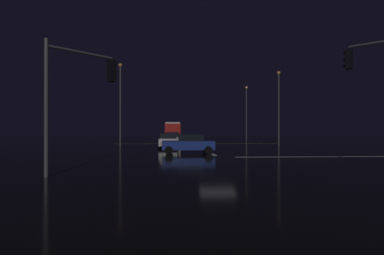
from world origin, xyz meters
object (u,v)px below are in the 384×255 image
object	(u,v)px
sedan_red	(172,137)
streetlamp_right_far	(246,109)
sedan_blue_crossing	(189,144)
sedan_white	(168,140)
box_truck	(173,130)
sedan_silver	(172,139)
streetlamp_right_near	(279,103)
streetlamp_left_near	(120,99)
traffic_signal_sw	(78,86)

from	to	relation	value
sedan_red	streetlamp_right_far	world-z (taller)	streetlamp_right_far
sedan_blue_crossing	streetlamp_right_far	size ratio (longest dim) A/B	0.48
sedan_blue_crossing	sedan_white	bearing A→B (deg)	104.61
sedan_red	box_truck	size ratio (longest dim) A/B	0.52
box_truck	streetlamp_right_far	size ratio (longest dim) A/B	0.91
sedan_silver	sedan_red	xyz separation A→B (m)	(-0.07, 6.42, 0.00)
box_truck	streetlamp_right_far	bearing A→B (deg)	-2.40
sedan_silver	sedan_red	distance (m)	6.42
sedan_white	box_truck	size ratio (longest dim) A/B	0.52
sedan_silver	box_truck	distance (m)	14.41
sedan_silver	streetlamp_right_near	world-z (taller)	streetlamp_right_near
sedan_white	streetlamp_right_near	xyz separation A→B (m)	(12.74, 3.41, 4.24)
sedan_blue_crossing	streetlamp_right_far	bearing A→B (deg)	67.26
sedan_red	streetlamp_right_far	distance (m)	15.13
box_truck	streetlamp_left_near	xyz separation A→B (m)	(-5.86, -16.52, 3.68)
sedan_blue_crossing	streetlamp_right_far	world-z (taller)	streetlamp_right_far
sedan_blue_crossing	streetlamp_left_near	size ratio (longest dim) A/B	0.46
streetlamp_right_far	box_truck	bearing A→B (deg)	177.60
streetlamp_right_near	sedan_white	bearing A→B (deg)	-165.03
traffic_signal_sw	streetlamp_right_far	size ratio (longest dim) A/B	0.64
sedan_white	box_truck	xyz separation A→B (m)	(0.39, 19.93, 0.91)
traffic_signal_sw	sedan_blue_crossing	bearing A→B (deg)	62.92
sedan_blue_crossing	traffic_signal_sw	world-z (taller)	traffic_signal_sw
sedan_silver	sedan_red	world-z (taller)	same
sedan_silver	sedan_blue_crossing	distance (m)	12.40
sedan_blue_crossing	streetlamp_right_near	world-z (taller)	streetlamp_right_near
sedan_red	traffic_signal_sw	bearing A→B (deg)	-97.91
streetlamp_right_near	box_truck	bearing A→B (deg)	126.79
streetlamp_left_near	traffic_signal_sw	bearing A→B (deg)	-85.38
streetlamp_right_far	streetlamp_right_near	bearing A→B (deg)	-90.00
streetlamp_left_near	sedan_white	bearing A→B (deg)	-31.92
sedan_blue_crossing	box_truck	bearing A→B (deg)	92.95
sedan_blue_crossing	streetlamp_right_far	distance (m)	28.74
sedan_silver	sedan_red	bearing A→B (deg)	90.58
box_truck	traffic_signal_sw	world-z (taller)	traffic_signal_sw
streetlamp_right_near	sedan_silver	bearing A→B (deg)	170.16
sedan_white	traffic_signal_sw	bearing A→B (deg)	-102.09
sedan_blue_crossing	sedan_red	bearing A→B (deg)	94.36
sedan_white	traffic_signal_sw	size ratio (longest dim) A/B	0.75
traffic_signal_sw	streetlamp_right_far	bearing A→B (deg)	65.96
sedan_red	traffic_signal_sw	distance (m)	30.03
sedan_white	streetlamp_right_far	bearing A→B (deg)	56.71
box_truck	streetlamp_left_near	size ratio (longest dim) A/B	0.88
traffic_signal_sw	streetlamp_right_far	world-z (taller)	streetlamp_right_far
sedan_silver	traffic_signal_sw	bearing A→B (deg)	-100.22
traffic_signal_sw	streetlamp_right_near	distance (m)	26.75
sedan_white	sedan_red	size ratio (longest dim) A/B	1.00
sedan_white	sedan_blue_crossing	size ratio (longest dim) A/B	1.00
streetlamp_left_near	streetlamp_right_near	distance (m)	18.21
box_truck	sedan_blue_crossing	distance (m)	26.75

